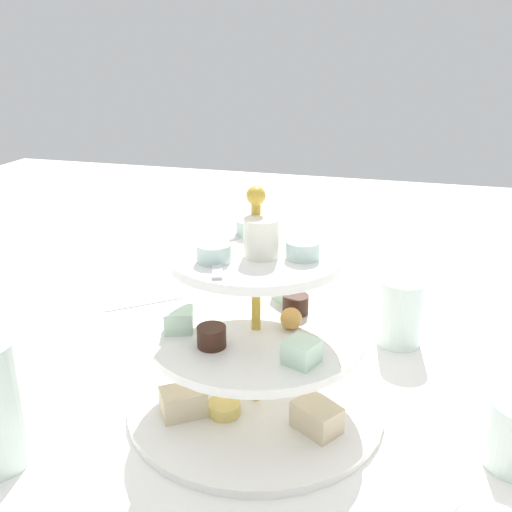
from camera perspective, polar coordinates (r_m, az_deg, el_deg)
name	(u,v)px	position (r m, az deg, el deg)	size (l,w,h in m)	color
ground_plane	(256,406)	(0.68, 0.00, -14.71)	(2.40, 2.40, 0.00)	white
tiered_serving_stand	(256,347)	(0.64, 0.00, -9.09)	(0.29, 0.29, 0.26)	white
butter_knife_left	(157,300)	(0.94, -9.79, -4.37)	(0.17, 0.01, 0.00)	silver
water_glass_mid_back	(401,312)	(0.81, 14.21, -5.47)	(0.06, 0.06, 0.09)	silver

